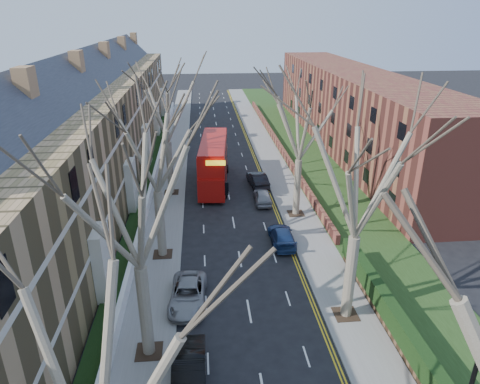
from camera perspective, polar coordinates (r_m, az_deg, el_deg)
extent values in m
cube|color=slate|center=(53.85, -8.80, 4.41)|extent=(3.00, 102.00, 0.12)
cube|color=slate|center=(54.41, 3.95, 4.82)|extent=(3.00, 102.00, 0.12)
cube|color=olive|center=(46.05, -19.46, 6.64)|extent=(9.00, 78.00, 10.00)
cube|color=#2C2F36|center=(44.89, -20.47, 14.00)|extent=(4.67, 78.00, 4.67)
cube|color=beige|center=(45.58, -13.77, 5.17)|extent=(0.12, 78.00, 0.35)
cube|color=beige|center=(44.69, -14.19, 9.44)|extent=(0.12, 78.00, 0.35)
cube|color=brown|center=(59.77, 14.60, 10.69)|extent=(8.00, 54.00, 10.00)
cube|color=brown|center=(58.31, 5.00, 6.55)|extent=(0.35, 54.00, 0.90)
cube|color=black|center=(23.28, 24.16, -21.34)|extent=(0.70, 24.00, 1.20)
cube|color=white|center=(46.29, -11.36, 1.87)|extent=(0.30, 78.00, 1.00)
cube|color=#213814|center=(55.27, 8.58, 5.00)|extent=(6.00, 102.00, 0.06)
cylinder|color=#706450|center=(23.10, -12.54, -15.30)|extent=(0.64, 0.64, 5.25)
cube|color=#2D2116|center=(24.77, -12.00, -20.07)|extent=(1.40, 1.40, 0.05)
cylinder|color=#706450|center=(31.58, -10.56, -4.22)|extent=(0.64, 0.64, 5.07)
cube|color=#2D2116|center=(32.79, -10.24, -8.15)|extent=(1.40, 1.40, 0.05)
cylinder|color=#706450|center=(42.57, -9.33, 3.21)|extent=(0.60, 0.60, 5.25)
cube|color=#2D2116|center=(43.50, -9.11, -0.03)|extent=(1.40, 1.40, 0.05)
cylinder|color=#706450|center=(25.84, 14.44, -10.96)|extent=(0.64, 0.64, 5.25)
cube|color=#2D2116|center=(27.34, 13.89, -15.53)|extent=(1.40, 1.40, 0.05)
cylinder|color=#706450|center=(37.79, 7.63, 0.61)|extent=(0.60, 0.60, 5.07)
cube|color=#2D2116|center=(38.80, 7.44, -2.84)|extent=(1.40, 1.40, 0.05)
cube|color=#A00F0B|center=(44.88, -3.49, 2.79)|extent=(3.51, 11.42, 2.25)
cube|color=#A00F0B|center=(44.19, -3.55, 5.40)|extent=(3.46, 10.86, 2.04)
cube|color=black|center=(44.72, -3.50, 3.34)|extent=(3.45, 10.53, 0.92)
cube|color=black|center=(44.16, -3.56, 5.53)|extent=(3.43, 10.30, 0.92)
imported|color=black|center=(22.52, -6.82, -22.79)|extent=(1.64, 4.64, 1.52)
imported|color=gray|center=(27.45, -6.95, -13.40)|extent=(2.49, 4.87, 1.32)
imported|color=navy|center=(33.81, 5.60, -5.86)|extent=(1.85, 4.45, 1.28)
imported|color=gray|center=(40.74, 3.03, -0.58)|extent=(1.66, 3.88, 1.31)
imported|color=black|center=(44.61, 2.37, 1.67)|extent=(2.03, 4.60, 1.47)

